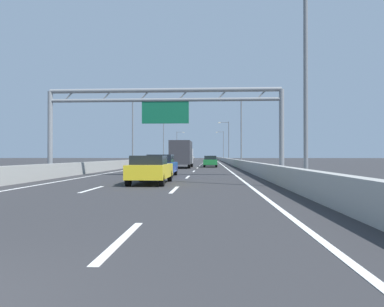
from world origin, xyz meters
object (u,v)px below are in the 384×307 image
(silver_car, at_px, (212,159))
(yellow_car, at_px, (150,169))
(streetlamp_left_mid, at_px, (134,128))
(streetlamp_right_mid, at_px, (240,128))
(box_truck, at_px, (182,154))
(sign_gantry, at_px, (164,109))
(streetlamp_right_distant, at_px, (223,144))
(streetlamp_right_far, at_px, (228,139))
(white_car, at_px, (211,161))
(streetlamp_right_near, at_px, (300,70))
(streetlamp_left_distant, at_px, (178,144))
(black_car, at_px, (164,161))
(streetlamp_left_far, at_px, (165,139))
(orange_car, at_px, (186,158))
(blue_car, at_px, (162,165))
(green_car, at_px, (210,161))

(silver_car, bearing_deg, yellow_car, -93.36)
(streetlamp_left_mid, xyz_separation_m, streetlamp_right_mid, (14.93, 0.00, 0.00))
(box_truck, bearing_deg, silver_car, 83.79)
(sign_gantry, height_order, streetlamp_right_distant, streetlamp_right_distant)
(streetlamp_right_far, bearing_deg, white_car, -98.31)
(streetlamp_right_near, height_order, streetlamp_left_distant, same)
(white_car, bearing_deg, streetlamp_right_mid, -53.45)
(streetlamp_right_distant, distance_m, silver_car, 38.96)
(sign_gantry, height_order, black_car, sign_gantry)
(box_truck, bearing_deg, streetlamp_left_mid, 136.43)
(streetlamp_right_mid, relative_size, streetlamp_left_far, 1.00)
(orange_car, bearing_deg, streetlamp_right_near, -82.81)
(blue_car, bearing_deg, streetlamp_right_distant, 85.29)
(sign_gantry, relative_size, streetlamp_right_far, 1.81)
(blue_car, bearing_deg, orange_car, 92.63)
(streetlamp_left_far, xyz_separation_m, streetlamp_right_distant, (14.93, 33.27, 0.00))
(streetlamp_left_mid, distance_m, orange_car, 56.45)
(streetlamp_right_distant, xyz_separation_m, silver_car, (-3.76, -38.50, -4.65))
(sign_gantry, height_order, white_car, sign_gantry)
(streetlamp_left_mid, height_order, orange_car, streetlamp_left_mid)
(orange_car, height_order, box_truck, box_truck)
(white_car, bearing_deg, streetlamp_left_distant, 100.09)
(yellow_car, bearing_deg, streetlamp_right_distant, 85.77)
(streetlamp_left_mid, relative_size, silver_car, 2.17)
(streetlamp_right_distant, bearing_deg, white_car, -93.80)
(streetlamp_right_distant, distance_m, green_car, 70.31)
(streetlamp_right_near, bearing_deg, streetlamp_right_far, 90.00)
(orange_car, xyz_separation_m, silver_car, (7.51, -28.10, -0.02))
(yellow_car, distance_m, green_car, 27.99)
(streetlamp_right_near, height_order, streetlamp_right_mid, same)
(streetlamp_right_far, xyz_separation_m, green_car, (-4.11, -36.77, -4.64))
(black_car, xyz_separation_m, white_car, (6.81, 3.46, -0.05))
(box_truck, bearing_deg, yellow_car, -89.22)
(box_truck, bearing_deg, streetlamp_left_far, 100.35)
(silver_car, height_order, white_car, silver_car)
(blue_car, xyz_separation_m, silver_car, (3.78, 53.00, -0.04))
(streetlamp_right_mid, distance_m, yellow_car, 32.48)
(yellow_car, bearing_deg, streetlamp_right_near, -15.09)
(streetlamp_right_mid, relative_size, yellow_car, 2.17)
(streetlamp_right_mid, height_order, white_car, streetlamp_right_mid)
(streetlamp_right_far, xyz_separation_m, blue_car, (-7.55, -58.23, -4.61))
(streetlamp_right_far, bearing_deg, streetlamp_right_near, -90.00)
(streetlamp_left_mid, xyz_separation_m, black_car, (4.06, 2.02, -4.64))
(yellow_car, relative_size, blue_car, 1.03)
(streetlamp_right_mid, xyz_separation_m, streetlamp_left_far, (-14.93, 33.27, 0.00))
(box_truck, bearing_deg, black_car, 110.09)
(sign_gantry, bearing_deg, streetlamp_right_distant, 85.31)
(streetlamp_right_near, xyz_separation_m, orange_car, (-11.27, 89.41, -4.63))
(streetlamp_right_distant, xyz_separation_m, box_truck, (-7.57, -73.54, -3.67))
(streetlamp_left_far, distance_m, streetlamp_left_distant, 33.27)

